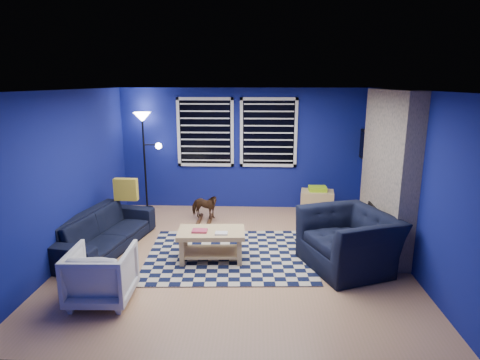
{
  "coord_description": "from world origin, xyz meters",
  "views": [
    {
      "loc": [
        0.33,
        -5.74,
        2.61
      ],
      "look_at": [
        0.06,
        0.3,
        1.13
      ],
      "focal_mm": 30.0,
      "sensor_mm": 36.0,
      "label": 1
    }
  ],
  "objects_px": {
    "tv": "(368,147)",
    "armchair_big": "(349,241)",
    "cabinet": "(317,203)",
    "floor_lamp": "(144,131)",
    "sofa": "(104,231)",
    "rocking_horse": "(204,206)",
    "coffee_table": "(211,239)",
    "armchair_bent": "(101,275)"
  },
  "relations": [
    {
      "from": "tv",
      "to": "sofa",
      "type": "relative_size",
      "value": 0.49
    },
    {
      "from": "cabinet",
      "to": "floor_lamp",
      "type": "bearing_deg",
      "value": -177.38
    },
    {
      "from": "armchair_bent",
      "to": "sofa",
      "type": "bearing_deg",
      "value": -72.12
    },
    {
      "from": "tv",
      "to": "sofa",
      "type": "height_order",
      "value": "tv"
    },
    {
      "from": "armchair_big",
      "to": "armchair_bent",
      "type": "relative_size",
      "value": 1.66
    },
    {
      "from": "sofa",
      "to": "rocking_horse",
      "type": "xyz_separation_m",
      "value": [
        1.43,
        1.35,
        0.01
      ]
    },
    {
      "from": "sofa",
      "to": "armchair_bent",
      "type": "height_order",
      "value": "armchair_bent"
    },
    {
      "from": "tv",
      "to": "rocking_horse",
      "type": "bearing_deg",
      "value": -170.9
    },
    {
      "from": "sofa",
      "to": "armchair_big",
      "type": "distance_m",
      "value": 3.78
    },
    {
      "from": "cabinet",
      "to": "floor_lamp",
      "type": "distance_m",
      "value": 3.76
    },
    {
      "from": "armchair_big",
      "to": "tv",
      "type": "bearing_deg",
      "value": 139.24
    },
    {
      "from": "tv",
      "to": "floor_lamp",
      "type": "bearing_deg",
      "value": 176.81
    },
    {
      "from": "tv",
      "to": "armchair_big",
      "type": "xyz_separation_m",
      "value": [
        -0.8,
        -2.32,
        -1.0
      ]
    },
    {
      "from": "rocking_horse",
      "to": "coffee_table",
      "type": "bearing_deg",
      "value": -151.94
    },
    {
      "from": "sofa",
      "to": "coffee_table",
      "type": "xyz_separation_m",
      "value": [
        1.76,
        -0.34,
        0.04
      ]
    },
    {
      "from": "tv",
      "to": "armchair_bent",
      "type": "xyz_separation_m",
      "value": [
        -3.99,
        -3.38,
        -1.06
      ]
    },
    {
      "from": "cabinet",
      "to": "rocking_horse",
      "type": "bearing_deg",
      "value": -161.15
    },
    {
      "from": "tv",
      "to": "floor_lamp",
      "type": "height_order",
      "value": "floor_lamp"
    },
    {
      "from": "armchair_bent",
      "to": "coffee_table",
      "type": "relative_size",
      "value": 0.74
    },
    {
      "from": "coffee_table",
      "to": "floor_lamp",
      "type": "height_order",
      "value": "floor_lamp"
    },
    {
      "from": "rocking_horse",
      "to": "cabinet",
      "type": "distance_m",
      "value": 2.23
    },
    {
      "from": "sofa",
      "to": "coffee_table",
      "type": "height_order",
      "value": "sofa"
    },
    {
      "from": "coffee_table",
      "to": "sofa",
      "type": "bearing_deg",
      "value": 169.02
    },
    {
      "from": "sofa",
      "to": "armchair_bent",
      "type": "distance_m",
      "value": 1.63
    },
    {
      "from": "sofa",
      "to": "rocking_horse",
      "type": "height_order",
      "value": "sofa"
    },
    {
      "from": "tv",
      "to": "armchair_bent",
      "type": "distance_m",
      "value": 5.34
    },
    {
      "from": "tv",
      "to": "armchair_big",
      "type": "bearing_deg",
      "value": -109.04
    },
    {
      "from": "tv",
      "to": "coffee_table",
      "type": "relative_size",
      "value": 0.98
    },
    {
      "from": "armchair_big",
      "to": "armchair_bent",
      "type": "height_order",
      "value": "armchair_big"
    },
    {
      "from": "armchair_bent",
      "to": "floor_lamp",
      "type": "distance_m",
      "value": 3.88
    },
    {
      "from": "tv",
      "to": "coffee_table",
      "type": "xyz_separation_m",
      "value": [
        -2.79,
        -2.19,
        -1.06
      ]
    },
    {
      "from": "coffee_table",
      "to": "armchair_big",
      "type": "bearing_deg",
      "value": -3.77
    },
    {
      "from": "tv",
      "to": "coffee_table",
      "type": "distance_m",
      "value": 3.7
    },
    {
      "from": "sofa",
      "to": "cabinet",
      "type": "xyz_separation_m",
      "value": [
        3.62,
        1.77,
        -0.03
      ]
    },
    {
      "from": "tv",
      "to": "rocking_horse",
      "type": "relative_size",
      "value": 1.76
    },
    {
      "from": "sofa",
      "to": "floor_lamp",
      "type": "bearing_deg",
      "value": 7.16
    },
    {
      "from": "tv",
      "to": "coffee_table",
      "type": "height_order",
      "value": "tv"
    },
    {
      "from": "armchair_big",
      "to": "coffee_table",
      "type": "relative_size",
      "value": 1.23
    },
    {
      "from": "armchair_bent",
      "to": "floor_lamp",
      "type": "height_order",
      "value": "floor_lamp"
    },
    {
      "from": "sofa",
      "to": "armchair_big",
      "type": "bearing_deg",
      "value": -86.33
    },
    {
      "from": "rocking_horse",
      "to": "coffee_table",
      "type": "distance_m",
      "value": 1.72
    },
    {
      "from": "floor_lamp",
      "to": "tv",
      "type": "bearing_deg",
      "value": -3.19
    }
  ]
}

